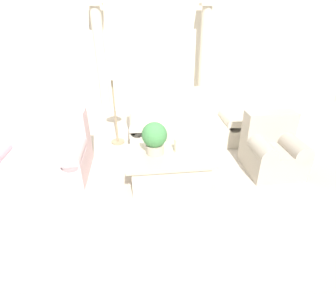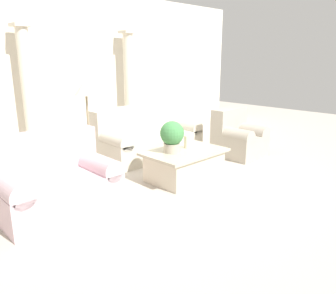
% 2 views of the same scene
% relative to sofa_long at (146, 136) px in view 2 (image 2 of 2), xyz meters
% --- Properties ---
extents(ground_plane, '(16.00, 16.00, 0.00)m').
position_rel_sofa_long_xyz_m(ground_plane, '(-0.46, -0.95, -0.36)').
color(ground_plane, '#BCB2A3').
extents(wall_back, '(10.00, 0.06, 3.20)m').
position_rel_sofa_long_xyz_m(wall_back, '(-0.46, 1.77, 1.24)').
color(wall_back, silver).
rests_on(wall_back, ground_plane).
extents(sofa_long, '(2.01, 1.00, 0.92)m').
position_rel_sofa_long_xyz_m(sofa_long, '(0.00, 0.00, 0.00)').
color(sofa_long, beige).
rests_on(sofa_long, ground_plane).
extents(loveseat, '(1.38, 1.00, 0.92)m').
position_rel_sofa_long_xyz_m(loveseat, '(-2.34, -0.98, 0.01)').
color(loveseat, beige).
rests_on(loveseat, ground_plane).
extents(coffee_table, '(1.22, 0.81, 0.45)m').
position_rel_sofa_long_xyz_m(coffee_table, '(-0.43, -1.43, -0.13)').
color(coffee_table, beige).
rests_on(coffee_table, ground_plane).
extents(potted_plant, '(0.36, 0.36, 0.47)m').
position_rel_sofa_long_xyz_m(potted_plant, '(-0.62, -1.35, 0.35)').
color(potted_plant, '#B2A893').
rests_on(potted_plant, coffee_table).
extents(pillar_candle, '(0.07, 0.07, 0.20)m').
position_rel_sofa_long_xyz_m(pillar_candle, '(-0.30, -1.35, 0.19)').
color(pillar_candle, beige).
rests_on(pillar_candle, coffee_table).
extents(floor_lamp, '(0.37, 0.37, 1.49)m').
position_rel_sofa_long_xyz_m(floor_lamp, '(-1.25, -0.05, 0.91)').
color(floor_lamp, gray).
rests_on(floor_lamp, ground_plane).
extents(column_left, '(0.31, 0.31, 2.40)m').
position_rel_sofa_long_xyz_m(column_left, '(-1.58, 1.45, 0.87)').
color(column_left, beige).
rests_on(column_left, ground_plane).
extents(column_right, '(0.31, 0.31, 2.40)m').
position_rel_sofa_long_xyz_m(column_right, '(0.73, 1.45, 0.87)').
color(column_right, beige).
rests_on(column_right, ground_plane).
extents(armchair, '(0.79, 0.81, 0.88)m').
position_rel_sofa_long_xyz_m(armchair, '(1.22, -1.25, 0.00)').
color(armchair, '#ADA393').
rests_on(armchair, ground_plane).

